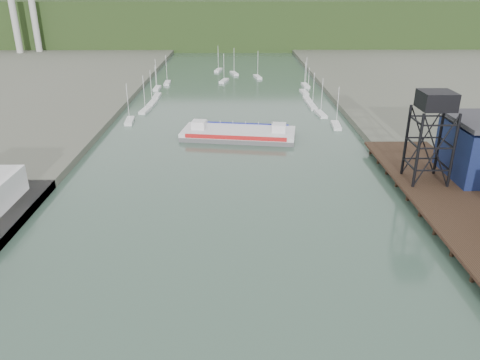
{
  "coord_description": "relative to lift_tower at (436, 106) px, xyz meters",
  "views": [
    {
      "loc": [
        1.19,
        -19.17,
        34.81
      ],
      "look_at": [
        1.91,
        53.84,
        4.0
      ],
      "focal_mm": 35.0,
      "sensor_mm": 36.0,
      "label": 1
    }
  ],
  "objects": [
    {
      "name": "east_pier",
      "position": [
        2.0,
        -13.0,
        -13.75
      ],
      "size": [
        14.0,
        70.0,
        2.45
      ],
      "color": "black",
      "rests_on": "ground"
    },
    {
      "name": "lift_tower",
      "position": [
        0.0,
        0.0,
        0.0
      ],
      "size": [
        6.5,
        6.5,
        16.0
      ],
      "color": "black",
      "rests_on": "east_pier"
    },
    {
      "name": "marina_sailboats",
      "position": [
        -34.92,
        80.46,
        -15.3
      ],
      "size": [
        57.71,
        92.65,
        0.9
      ],
      "color": "silver",
      "rests_on": "ground"
    },
    {
      "name": "distant_hills",
      "position": [
        -38.98,
        243.35,
        -5.27
      ],
      "size": [
        500.0,
        120.0,
        80.0
      ],
      "color": "black",
      "rests_on": "ground"
    },
    {
      "name": "chain_ferry",
      "position": [
        -33.1,
        31.88,
        -14.53
      ],
      "size": [
        28.42,
        14.69,
        3.91
      ],
      "rotation": [
        0.0,
        0.0,
        -0.15
      ],
      "color": "#515154",
      "rests_on": "ground"
    }
  ]
}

